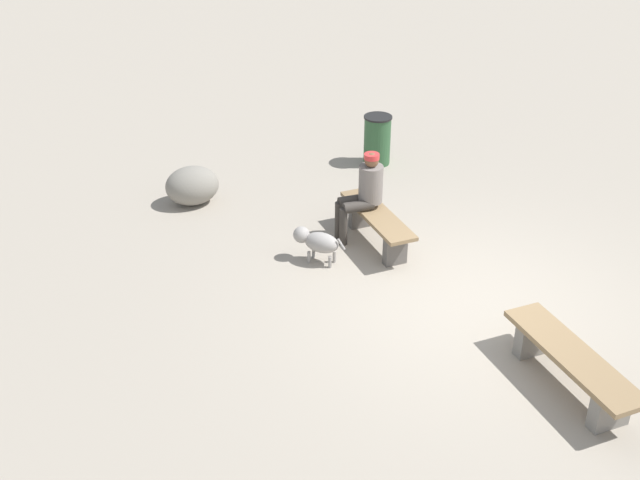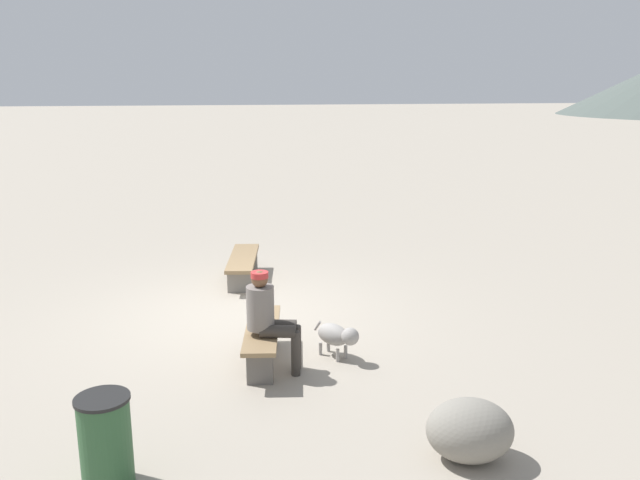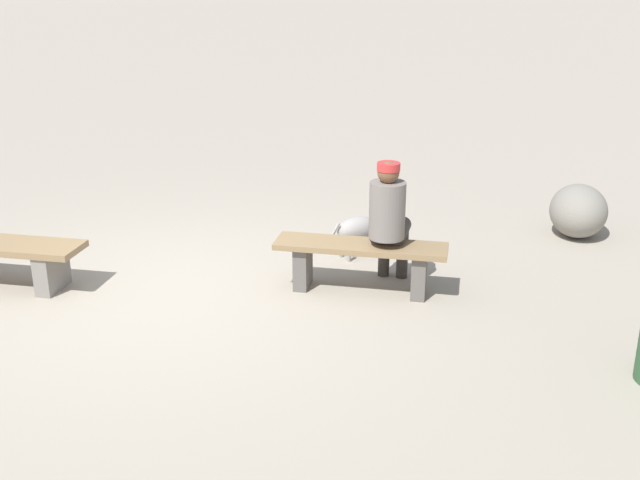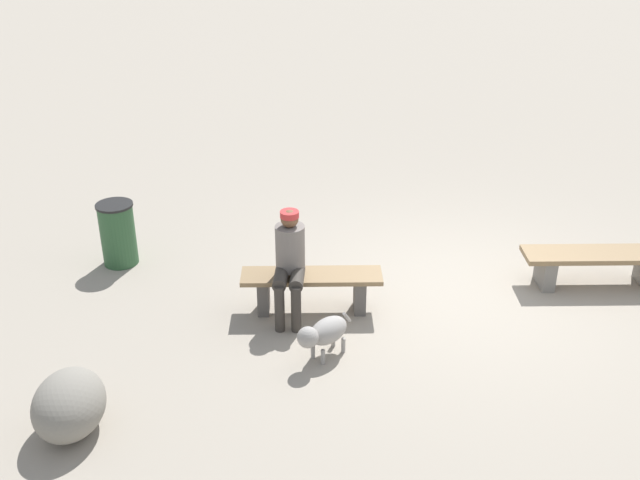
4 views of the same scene
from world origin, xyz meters
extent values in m
cube|color=#9E9384|center=(0.00, 0.00, -0.03)|extent=(210.00, 210.00, 0.06)
cube|color=gray|center=(-2.28, 0.28, 0.19)|extent=(0.22, 0.42, 0.37)
cube|color=gray|center=(-1.07, 0.07, 0.19)|extent=(0.22, 0.42, 0.37)
cube|color=#8C704C|center=(-1.68, 0.18, 0.40)|extent=(1.84, 0.74, 0.06)
cube|color=#605B56|center=(1.24, 0.21, 0.21)|extent=(0.18, 0.32, 0.41)
cube|color=#605B56|center=(2.31, 0.03, 0.21)|extent=(0.18, 0.32, 0.41)
cube|color=#8C704C|center=(1.78, 0.12, 0.44)|extent=(1.61, 0.65, 0.05)
cylinder|color=slate|center=(2.00, 0.08, 0.80)|extent=(0.32, 0.32, 0.51)
sphere|color=brown|center=(2.00, 0.08, 1.14)|extent=(0.19, 0.19, 0.19)
cylinder|color=red|center=(2.00, 0.08, 1.20)|extent=(0.20, 0.20, 0.07)
cylinder|color=#38332D|center=(2.14, 0.26, 0.54)|extent=(0.24, 0.44, 0.15)
cylinder|color=#38332D|center=(2.19, 0.46, 0.27)|extent=(0.11, 0.11, 0.54)
cylinder|color=#38332D|center=(1.97, 0.30, 0.54)|extent=(0.24, 0.44, 0.15)
cylinder|color=#38332D|center=(2.01, 0.50, 0.27)|extent=(0.11, 0.11, 0.54)
ellipsoid|color=gray|center=(1.76, 1.00, 0.30)|extent=(0.53, 0.48, 0.26)
sphere|color=gray|center=(2.00, 1.16, 0.35)|extent=(0.22, 0.22, 0.22)
cylinder|color=gray|center=(1.84, 1.15, 0.08)|extent=(0.04, 0.04, 0.16)
cylinder|color=gray|center=(1.93, 1.03, 0.08)|extent=(0.04, 0.04, 0.16)
cylinder|color=gray|center=(1.60, 0.98, 0.08)|extent=(0.04, 0.04, 0.16)
cylinder|color=gray|center=(1.68, 0.86, 0.08)|extent=(0.04, 0.04, 0.16)
cylinder|color=gray|center=(1.54, 0.85, 0.34)|extent=(0.12, 0.09, 0.15)
cylinder|color=#2D5633|center=(3.96, -1.45, 0.39)|extent=(0.43, 0.43, 0.79)
cylinder|color=black|center=(3.96, -1.45, 0.80)|extent=(0.46, 0.46, 0.03)
ellipsoid|color=gray|center=(4.22, 1.72, 0.29)|extent=(0.76, 0.89, 0.58)
camera|label=1|loc=(-5.71, 5.71, 5.37)|focal=44.51mm
camera|label=2|loc=(9.01, -0.64, 3.31)|focal=35.77mm
camera|label=3|loc=(1.59, -6.39, 2.87)|focal=42.92mm
camera|label=4|loc=(3.01, 7.14, 4.45)|focal=41.31mm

